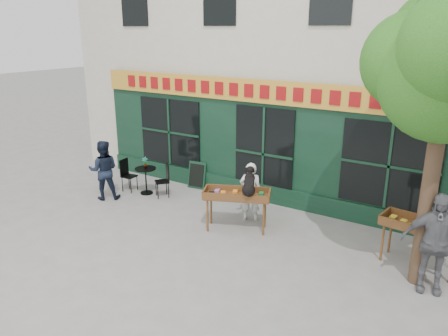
{
  "coord_description": "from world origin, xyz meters",
  "views": [
    {
      "loc": [
        5.12,
        -7.67,
        4.53
      ],
      "look_at": [
        -0.1,
        0.5,
        1.43
      ],
      "focal_mm": 35.0,
      "sensor_mm": 36.0,
      "label": 1
    }
  ],
  "objects_px": {
    "man_right": "(434,243)",
    "dog": "(249,181)",
    "woman": "(250,192)",
    "bistro_table": "(146,176)",
    "book_cart_center": "(237,197)",
    "book_cart_right": "(422,229)",
    "man_left": "(104,170)"
  },
  "relations": [
    {
      "from": "dog",
      "to": "bistro_table",
      "type": "height_order",
      "value": "dog"
    },
    {
      "from": "man_right",
      "to": "man_left",
      "type": "xyz_separation_m",
      "value": [
        -8.31,
        -0.0,
        -0.1
      ]
    },
    {
      "from": "book_cart_right",
      "to": "man_right",
      "type": "relative_size",
      "value": 0.84
    },
    {
      "from": "book_cart_center",
      "to": "dog",
      "type": "distance_m",
      "value": 0.59
    },
    {
      "from": "woman",
      "to": "book_cart_right",
      "type": "xyz_separation_m",
      "value": [
        3.91,
        -0.18,
        0.08
      ]
    },
    {
      "from": "woman",
      "to": "book_cart_right",
      "type": "relative_size",
      "value": 0.94
    },
    {
      "from": "book_cart_right",
      "to": "bistro_table",
      "type": "distance_m",
      "value": 7.31
    },
    {
      "from": "book_cart_right",
      "to": "man_left",
      "type": "relative_size",
      "value": 0.94
    },
    {
      "from": "man_right",
      "to": "woman",
      "type": "bearing_deg",
      "value": 155.06
    },
    {
      "from": "book_cart_right",
      "to": "man_left",
      "type": "distance_m",
      "value": 8.04
    },
    {
      "from": "dog",
      "to": "woman",
      "type": "relative_size",
      "value": 0.41
    },
    {
      "from": "book_cart_center",
      "to": "man_right",
      "type": "height_order",
      "value": "man_right"
    },
    {
      "from": "dog",
      "to": "bistro_table",
      "type": "distance_m",
      "value": 3.88
    },
    {
      "from": "woman",
      "to": "man_right",
      "type": "xyz_separation_m",
      "value": [
        4.21,
        -0.93,
        0.19
      ]
    },
    {
      "from": "bistro_table",
      "to": "man_left",
      "type": "height_order",
      "value": "man_left"
    },
    {
      "from": "woman",
      "to": "man_right",
      "type": "bearing_deg",
      "value": 144.2
    },
    {
      "from": "woman",
      "to": "man_right",
      "type": "relative_size",
      "value": 0.79
    },
    {
      "from": "bistro_table",
      "to": "man_right",
      "type": "bearing_deg",
      "value": -6.74
    },
    {
      "from": "woman",
      "to": "bistro_table",
      "type": "bearing_deg",
      "value": -22.91
    },
    {
      "from": "book_cart_center",
      "to": "woman",
      "type": "relative_size",
      "value": 1.1
    },
    {
      "from": "book_cart_right",
      "to": "book_cart_center",
      "type": "bearing_deg",
      "value": -165.65
    },
    {
      "from": "book_cart_center",
      "to": "bistro_table",
      "type": "height_order",
      "value": "book_cart_center"
    },
    {
      "from": "dog",
      "to": "man_left",
      "type": "bearing_deg",
      "value": 159.56
    },
    {
      "from": "man_right",
      "to": "dog",
      "type": "bearing_deg",
      "value": 164.1
    },
    {
      "from": "book_cart_center",
      "to": "dog",
      "type": "relative_size",
      "value": 2.7
    },
    {
      "from": "man_left",
      "to": "dog",
      "type": "bearing_deg",
      "value": 142.1
    },
    {
      "from": "man_right",
      "to": "man_left",
      "type": "relative_size",
      "value": 1.13
    },
    {
      "from": "dog",
      "to": "bistro_table",
      "type": "xyz_separation_m",
      "value": [
        -3.74,
        0.67,
        -0.75
      ]
    },
    {
      "from": "man_right",
      "to": "bistro_table",
      "type": "distance_m",
      "value": 7.67
    },
    {
      "from": "book_cart_center",
      "to": "book_cart_right",
      "type": "distance_m",
      "value": 3.94
    },
    {
      "from": "book_cart_center",
      "to": "man_right",
      "type": "distance_m",
      "value": 4.22
    },
    {
      "from": "dog",
      "to": "man_right",
      "type": "distance_m",
      "value": 3.89
    }
  ]
}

